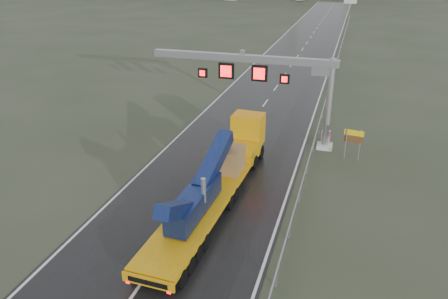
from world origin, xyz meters
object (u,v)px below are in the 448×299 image
(sign_gantry, at_px, (268,75))
(striped_barrier, at_px, (326,138))
(exit_sign_pair, at_px, (353,139))
(heavy_haul_truck, at_px, (221,171))

(sign_gantry, height_order, striped_barrier, sign_gantry)
(exit_sign_pair, distance_m, striped_barrier, 3.37)
(striped_barrier, bearing_deg, heavy_haul_truck, -130.31)
(striped_barrier, bearing_deg, exit_sign_pair, -58.61)
(heavy_haul_truck, xyz_separation_m, striped_barrier, (5.82, 9.89, -0.96))
(heavy_haul_truck, distance_m, exit_sign_pair, 10.91)
(sign_gantry, distance_m, exit_sign_pair, 8.11)
(sign_gantry, bearing_deg, exit_sign_pair, -13.93)
(heavy_haul_truck, relative_size, exit_sign_pair, 7.05)
(sign_gantry, distance_m, striped_barrier, 6.97)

